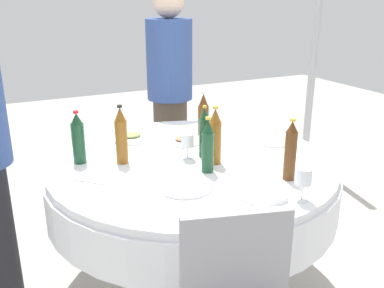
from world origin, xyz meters
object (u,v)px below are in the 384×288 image
at_px(bottle_dark_green_north, 78,139).
at_px(plate_mid, 183,141).
at_px(wine_glass_south, 188,141).
at_px(bottle_amber_near, 121,136).
at_px(dining_table, 192,185).
at_px(bottle_brown_west, 290,151).
at_px(wine_glass_north, 304,178).
at_px(plate_inner, 132,137).
at_px(plate_east, 273,140).
at_px(person_west, 170,94).
at_px(bottle_dark_green_south, 208,147).
at_px(plate_rear, 185,186).
at_px(bottle_brown_right, 203,115).
at_px(bottle_dark_green_left, 204,133).
at_px(bottle_amber_far, 215,137).

xyz_separation_m(bottle_dark_green_north, plate_mid, (0.62, 0.05, -0.12)).
bearing_deg(wine_glass_south, bottle_amber_near, 163.68).
xyz_separation_m(dining_table, plate_mid, (0.08, 0.28, 0.16)).
xyz_separation_m(bottle_brown_west, wine_glass_north, (-0.09, -0.21, -0.04)).
bearing_deg(plate_mid, plate_inner, 141.94).
height_order(plate_east, person_west, person_west).
distance_m(bottle_dark_green_south, wine_glass_south, 0.20).
bearing_deg(plate_inner, plate_rear, -90.40).
bearing_deg(bottle_dark_green_north, bottle_amber_near, -26.83).
bearing_deg(bottle_brown_right, bottle_dark_green_left, -116.68).
bearing_deg(plate_rear, plate_mid, 65.81).
distance_m(bottle_brown_west, plate_inner, 1.03).
distance_m(bottle_amber_far, plate_rear, 0.36).
bearing_deg(bottle_brown_west, plate_rear, 165.33).
relative_size(bottle_dark_green_left, bottle_dark_green_north, 1.02).
height_order(wine_glass_north, plate_rear, wine_glass_north).
xyz_separation_m(bottle_amber_far, bottle_brown_right, (0.17, 0.45, -0.02)).
xyz_separation_m(bottle_dark_green_left, bottle_dark_green_south, (-0.08, -0.19, -0.00)).
xyz_separation_m(bottle_amber_far, person_west, (0.24, 1.14, -0.03)).
bearing_deg(dining_table, plate_mid, 74.59).
bearing_deg(plate_east, wine_glass_north, -117.04).
bearing_deg(plate_rear, wine_glass_north, -40.40).
distance_m(bottle_amber_near, bottle_dark_green_north, 0.22).
bearing_deg(bottle_dark_green_south, bottle_brown_right, 64.66).
bearing_deg(plate_east, bottle_dark_green_south, -157.57).
height_order(bottle_brown_west, wine_glass_south, bottle_brown_west).
relative_size(bottle_amber_near, bottle_dark_green_north, 1.11).
xyz_separation_m(wine_glass_north, plate_mid, (-0.13, 0.91, -0.09)).
bearing_deg(plate_inner, bottle_amber_far, -65.02).
relative_size(bottle_amber_far, person_west, 0.19).
bearing_deg(bottle_dark_green_left, bottle_dark_green_south, -112.87).
bearing_deg(bottle_dark_green_south, wine_glass_north, -65.48).
bearing_deg(bottle_amber_near, wine_glass_north, -53.85).
bearing_deg(plate_inner, bottle_dark_green_north, -145.72).
distance_m(bottle_dark_green_left, bottle_dark_green_south, 0.21).
xyz_separation_m(bottle_brown_right, wine_glass_south, (-0.27, -0.33, -0.03)).
bearing_deg(person_west, bottle_brown_west, -73.60).
relative_size(dining_table, bottle_brown_west, 5.14).
height_order(bottle_amber_near, plate_rear, bottle_amber_near).
xyz_separation_m(bottle_dark_green_south, wine_glass_south, (-0.01, 0.20, -0.03)).
bearing_deg(plate_rear, bottle_amber_near, 110.78).
xyz_separation_m(wine_glass_south, plate_east, (0.58, 0.03, -0.09)).
bearing_deg(bottle_dark_green_north, wine_glass_south, -20.45).
height_order(plate_inner, person_west, person_west).
relative_size(plate_rear, person_west, 0.15).
distance_m(dining_table, bottle_brown_right, 0.51).
distance_m(bottle_brown_west, bottle_dark_green_left, 0.49).
xyz_separation_m(dining_table, person_west, (0.33, 1.05, 0.26)).
relative_size(plate_mid, plate_rear, 0.85).
height_order(dining_table, bottle_brown_west, bottle_brown_west).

